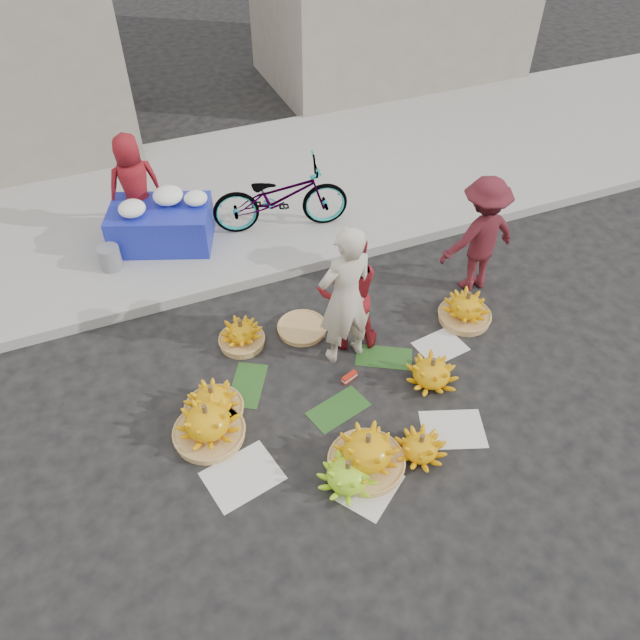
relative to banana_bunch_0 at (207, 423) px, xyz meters
name	(u,v)px	position (x,y,z in m)	size (l,w,h in m)	color
ground	(339,393)	(1.47, 0.01, -0.21)	(80.00, 80.00, 0.00)	black
curb	(273,272)	(1.47, 2.21, -0.14)	(40.00, 0.25, 0.15)	gray
sidewalk	(228,194)	(1.47, 4.31, -0.15)	(40.00, 4.00, 0.12)	gray
newspaper_scatter	(371,449)	(1.47, -0.79, -0.21)	(3.20, 1.80, 0.00)	silver
banana_leaves	(324,383)	(1.37, 0.21, -0.21)	(2.00, 1.00, 0.00)	#1E4918
banana_bunch_0	(207,423)	(0.00, 0.00, 0.00)	(0.73, 0.73, 0.49)	#AE8248
banana_bunch_1	(348,474)	(1.09, -1.05, -0.06)	(0.75, 0.75, 0.36)	#7CC81C
banana_bunch_2	(367,452)	(1.34, -0.94, 0.01)	(0.85, 0.85, 0.50)	#AE8248
banana_bunch_3	(420,447)	(1.89, -1.03, -0.08)	(0.54, 0.54, 0.32)	#EAAA0B
banana_bunch_4	(432,372)	(2.48, -0.22, -0.05)	(0.61, 0.61, 0.36)	#EAAA0B
banana_bunch_5	(466,308)	(3.37, 0.51, -0.03)	(0.63, 0.63, 0.44)	#AE8248
banana_bunch_6	(213,402)	(0.13, 0.28, -0.03)	(0.61, 0.61, 0.43)	#AE8248
banana_bunch_7	(241,334)	(0.71, 1.15, -0.06)	(0.53, 0.53, 0.38)	#AE8248
basket_spare	(302,328)	(1.45, 1.09, -0.18)	(0.58, 0.58, 0.07)	#AE8248
incense_stack	(349,377)	(1.65, 0.14, -0.17)	(0.19, 0.06, 0.08)	#B42213
vendor_cream	(346,297)	(1.75, 0.54, 0.68)	(0.65, 0.43, 1.78)	beige
vendor_red	(349,293)	(1.89, 0.74, 0.53)	(0.73, 0.57, 1.49)	maroon
man_striped	(480,236)	(3.81, 1.05, 0.58)	(1.02, 0.59, 1.58)	maroon
flower_table	(162,223)	(0.29, 3.36, 0.23)	(1.54, 1.25, 0.78)	#1820A0
grey_bucket	(110,258)	(-0.49, 3.06, 0.07)	(0.28, 0.28, 0.32)	slate
flower_vendor	(135,185)	(0.07, 3.76, 0.63)	(0.71, 0.46, 1.45)	maroon
bicycle	(280,197)	(1.91, 3.09, 0.40)	(1.90, 0.66, 1.00)	gray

